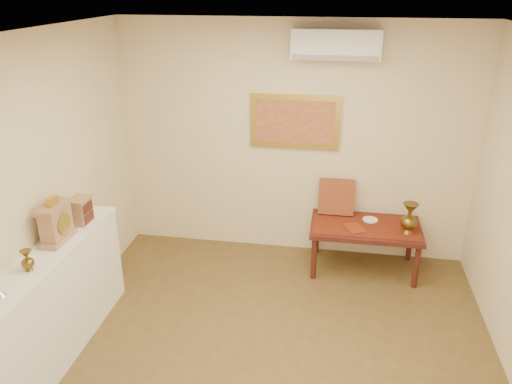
% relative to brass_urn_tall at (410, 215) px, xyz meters
% --- Properties ---
extents(floor, '(4.50, 4.50, 0.00)m').
position_rel_brass_urn_tall_xyz_m(floor, '(-1.28, -1.78, -0.76)').
color(floor, brown).
rests_on(floor, ground).
extents(ceiling, '(4.50, 4.50, 0.00)m').
position_rel_brass_urn_tall_xyz_m(ceiling, '(-1.28, -1.78, 1.94)').
color(ceiling, silver).
rests_on(ceiling, ground).
extents(wall_back, '(4.00, 0.02, 2.70)m').
position_rel_brass_urn_tall_xyz_m(wall_back, '(-1.28, 0.47, 0.59)').
color(wall_back, beige).
rests_on(wall_back, ground).
extents(wall_left, '(0.02, 4.50, 2.70)m').
position_rel_brass_urn_tall_xyz_m(wall_left, '(-3.28, -1.78, 0.59)').
color(wall_left, beige).
rests_on(wall_left, ground).
extents(brass_urn_small, '(0.10, 0.10, 0.22)m').
position_rel_brass_urn_tall_xyz_m(brass_urn_small, '(-3.09, -1.98, 0.33)').
color(brass_urn_small, brown).
rests_on(brass_urn_small, display_ledge).
extents(table_cloth, '(1.14, 0.59, 0.01)m').
position_rel_brass_urn_tall_xyz_m(table_cloth, '(-0.43, 0.10, -0.21)').
color(table_cloth, maroon).
rests_on(table_cloth, low_table).
extents(brass_urn_tall, '(0.18, 0.18, 0.41)m').
position_rel_brass_urn_tall_xyz_m(brass_urn_tall, '(0.00, 0.00, 0.00)').
color(brass_urn_tall, brown).
rests_on(brass_urn_tall, table_cloth).
extents(plate, '(0.17, 0.17, 0.01)m').
position_rel_brass_urn_tall_xyz_m(plate, '(-0.38, 0.23, -0.20)').
color(plate, white).
rests_on(plate, table_cloth).
extents(menu, '(0.27, 0.30, 0.01)m').
position_rel_brass_urn_tall_xyz_m(menu, '(-0.56, -0.01, -0.20)').
color(menu, maroon).
rests_on(menu, table_cloth).
extents(cushion, '(0.41, 0.18, 0.42)m').
position_rel_brass_urn_tall_xyz_m(cushion, '(-0.77, 0.36, -0.00)').
color(cushion, maroon).
rests_on(cushion, table_cloth).
extents(display_ledge, '(0.37, 2.02, 0.98)m').
position_rel_brass_urn_tall_xyz_m(display_ledge, '(-3.11, -1.78, -0.27)').
color(display_ledge, white).
rests_on(display_ledge, floor).
extents(mantel_clock, '(0.17, 0.36, 0.41)m').
position_rel_brass_urn_tall_xyz_m(mantel_clock, '(-3.11, -1.50, 0.39)').
color(mantel_clock, '#A47854').
rests_on(mantel_clock, display_ledge).
extents(wooden_chest, '(0.16, 0.21, 0.24)m').
position_rel_brass_urn_tall_xyz_m(wooden_chest, '(-3.09, -1.14, 0.34)').
color(wooden_chest, '#A47854').
rests_on(wooden_chest, display_ledge).
extents(low_table, '(1.20, 0.70, 0.55)m').
position_rel_brass_urn_tall_xyz_m(low_table, '(-0.43, 0.10, -0.28)').
color(low_table, '#461815').
rests_on(low_table, floor).
extents(painting, '(1.00, 0.06, 0.60)m').
position_rel_brass_urn_tall_xyz_m(painting, '(-1.28, 0.45, 0.84)').
color(painting, gold).
rests_on(painting, wall_back).
extents(ac_unit, '(0.90, 0.25, 0.30)m').
position_rel_brass_urn_tall_xyz_m(ac_unit, '(-0.88, 0.34, 1.68)').
color(ac_unit, white).
rests_on(ac_unit, wall_back).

